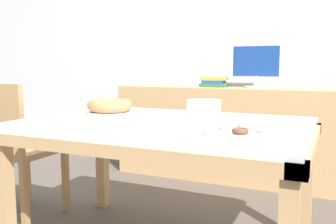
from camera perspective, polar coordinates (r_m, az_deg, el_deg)
wall_back at (r=3.74m, az=11.36°, el=10.77°), size 8.00×0.10×2.60m
dining_table at (r=2.05m, az=-0.63°, el=-3.78°), size 1.55×1.02×0.75m
chair at (r=2.72m, az=-22.27°, el=-4.67°), size 0.43×0.43×0.94m
sideboard at (r=3.50m, az=9.89°, el=-3.29°), size 2.18×0.44×0.85m
computer_monitor at (r=3.40m, az=13.25°, el=6.78°), size 0.42×0.20×0.38m
book_stack at (r=3.50m, az=6.99°, el=4.54°), size 0.24×0.17×0.09m
cake_chocolate_round at (r=2.36m, az=-8.86°, el=0.85°), size 0.28×0.28×0.09m
pastry_platter at (r=1.68m, az=11.46°, el=-2.89°), size 0.37×0.37×0.04m
plate_stack at (r=2.29m, az=5.46°, el=0.71°), size 0.21×0.21×0.09m
tealight_right_edge at (r=2.69m, az=-9.14°, el=0.88°), size 0.04×0.04×0.04m
tealight_centre at (r=1.93m, az=18.17°, el=-1.84°), size 0.04×0.04×0.04m
tealight_left_edge at (r=2.16m, az=9.88°, el=-0.66°), size 0.04×0.04×0.04m
tealight_near_cakes at (r=2.08m, az=18.83°, el=-1.24°), size 0.04×0.04×0.04m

